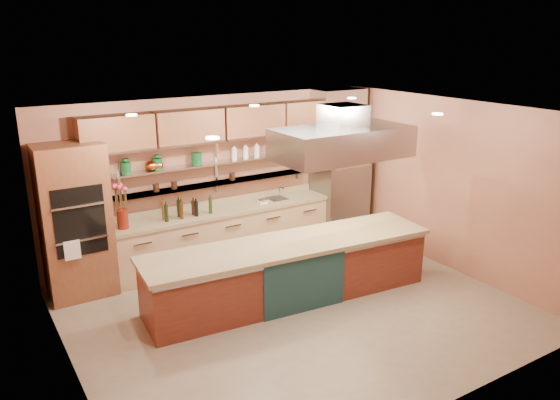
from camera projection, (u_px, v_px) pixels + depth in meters
floor at (298, 312)px, 7.72m from camera, size 6.00×5.00×0.02m
ceiling at (301, 113)px, 6.89m from camera, size 6.00×5.00×0.02m
wall_back at (218, 178)px, 9.33m from camera, size 6.00×0.04×2.80m
wall_front at (443, 289)px, 5.27m from camera, size 6.00×0.04×2.80m
wall_left at (65, 266)px, 5.79m from camera, size 0.04×5.00×2.80m
wall_right at (454, 186)px, 8.82m from camera, size 0.04×5.00×2.80m
oven_stack at (76, 222)px, 7.91m from camera, size 0.95×0.64×2.30m
refrigerator at (340, 183)px, 10.33m from camera, size 0.95×0.72×2.10m
back_counter at (225, 235)px, 9.34m from camera, size 3.84×0.64×0.93m
wall_shelf_lower at (219, 183)px, 9.22m from camera, size 3.60×0.26×0.03m
wall_shelf_upper at (218, 163)px, 9.11m from camera, size 3.60×0.26×0.03m
upper_cabinets at (221, 124)px, 8.91m from camera, size 4.60×0.36×0.55m
range_hood at (342, 143)px, 7.91m from camera, size 2.00×1.00×0.45m
ceiling_downlights at (292, 114)px, 7.06m from camera, size 4.00×2.80×0.02m
island at (289, 271)px, 7.99m from camera, size 4.30×1.29×0.88m
flower_vase at (123, 219)px, 8.25m from camera, size 0.22×0.22×0.30m
oil_bottle_cluster at (188, 208)px, 8.78m from camera, size 0.91×0.48×0.28m
kitchen_scale at (263, 201)px, 9.51m from camera, size 0.18×0.16×0.09m
bar_faucet at (280, 193)px, 9.78m from camera, size 0.03×0.03×0.21m
copper_kettle at (151, 166)px, 8.50m from camera, size 0.20×0.20×0.16m
green_canister at (197, 159)px, 8.89m from camera, size 0.19×0.19×0.20m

